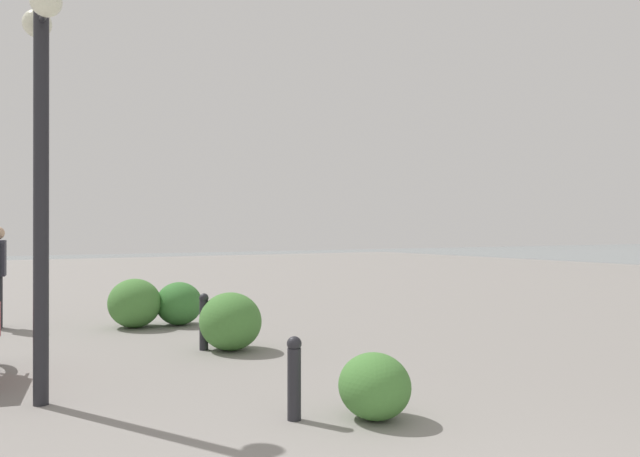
% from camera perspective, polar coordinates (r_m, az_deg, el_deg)
% --- Properties ---
extents(lamppost, '(0.98, 0.28, 3.84)m').
position_cam_1_polar(lamppost, '(6.46, -24.35, 8.11)').
color(lamppost, '#232328').
rests_on(lamppost, ground).
extents(bollard_near, '(0.13, 0.13, 0.73)m').
position_cam_1_polar(bollard_near, '(5.51, -2.40, -13.47)').
color(bollard_near, '#232328').
rests_on(bollard_near, ground).
extents(bollard_mid, '(0.13, 0.13, 0.78)m').
position_cam_1_polar(bollard_mid, '(8.73, -10.68, -8.33)').
color(bollard_mid, '#232328').
rests_on(bollard_mid, ground).
extents(shrub_low, '(0.88, 0.79, 0.74)m').
position_cam_1_polar(shrub_low, '(11.08, -12.89, -6.77)').
color(shrub_low, '#387533').
rests_on(shrub_low, ground).
extents(shrub_round, '(0.97, 0.87, 0.83)m').
position_cam_1_polar(shrub_round, '(10.97, -16.76, -6.61)').
color(shrub_round, '#477F38').
rests_on(shrub_round, ground).
extents(shrub_wide, '(0.93, 0.84, 0.79)m').
position_cam_1_polar(shrub_wide, '(8.65, -8.28, -8.48)').
color(shrub_wide, '#477F38').
rests_on(shrub_wide, ground).
extents(shrub_tall, '(0.68, 0.61, 0.58)m').
position_cam_1_polar(shrub_tall, '(5.57, 5.05, -14.30)').
color(shrub_tall, '#477F38').
rests_on(shrub_tall, ground).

